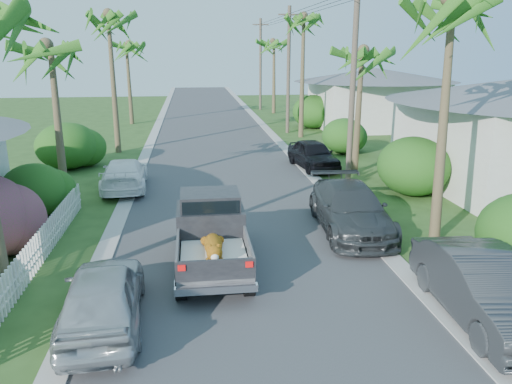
{
  "coord_description": "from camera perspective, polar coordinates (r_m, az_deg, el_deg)",
  "views": [
    {
      "loc": [
        -1.49,
        -8.68,
        6.05
      ],
      "look_at": [
        0.57,
        7.37,
        1.4
      ],
      "focal_mm": 35.0,
      "sensor_mm": 36.0,
      "label": 1
    }
  ],
  "objects": [
    {
      "name": "parked_car_rf",
      "position": [
        26.32,
        6.55,
        4.26
      ],
      "size": [
        2.27,
        4.48,
        1.46
      ],
      "primitive_type": "imported",
      "rotation": [
        0.0,
        0.0,
        0.13
      ],
      "color": "black",
      "rests_on": "ground"
    },
    {
      "name": "parked_car_rn",
      "position": [
        12.7,
        24.63,
        -9.98
      ],
      "size": [
        1.9,
        4.88,
        1.58
      ],
      "primitive_type": "imported",
      "rotation": [
        0.0,
        0.0,
        -0.05
      ],
      "color": "#2D3033",
      "rests_on": "ground"
    },
    {
      "name": "curb_left",
      "position": [
        34.33,
        -11.95,
        5.57
      ],
      "size": [
        0.6,
        100.0,
        0.06
      ],
      "primitive_type": "cube",
      "color": "#A5A39E",
      "rests_on": "ground"
    },
    {
      "name": "ground",
      "position": [
        10.68,
        2.09,
        -18.47
      ],
      "size": [
        120.0,
        120.0,
        0.0
      ],
      "primitive_type": "plane",
      "color": "#2C491B",
      "rests_on": "ground"
    },
    {
      "name": "pickup_truck",
      "position": [
        14.58,
        -5.17,
        -4.26
      ],
      "size": [
        1.98,
        5.12,
        2.06
      ],
      "color": "black",
      "rests_on": "ground"
    },
    {
      "name": "palm_l_d",
      "position": [
        42.98,
        -14.59,
        16.05
      ],
      "size": [
        4.4,
        4.4,
        7.7
      ],
      "color": "brown",
      "rests_on": "ground"
    },
    {
      "name": "shrub_r_c",
      "position": [
        30.47,
        10.01,
        6.33
      ],
      "size": [
        2.6,
        2.86,
        2.1
      ],
      "primitive_type": "ellipsoid",
      "color": "#1E4F16",
      "rests_on": "ground"
    },
    {
      "name": "utility_pole_d",
      "position": [
        52.18,
        0.52,
        14.43
      ],
      "size": [
        1.6,
        0.26,
        9.0
      ],
      "color": "brown",
      "rests_on": "ground"
    },
    {
      "name": "palm_l_c",
      "position": [
        31.07,
        -16.56,
        18.84
      ],
      "size": [
        4.4,
        4.4,
        9.2
      ],
      "color": "brown",
      "rests_on": "ground"
    },
    {
      "name": "curb_right",
      "position": [
        34.7,
        2.42,
        6.02
      ],
      "size": [
        0.6,
        100.0,
        0.06
      ],
      "primitive_type": "cube",
      "color": "#A5A39E",
      "rests_on": "ground"
    },
    {
      "name": "road",
      "position": [
        34.25,
        -4.73,
        5.81
      ],
      "size": [
        8.0,
        100.0,
        0.02
      ],
      "primitive_type": "cube",
      "color": "#38383A",
      "rests_on": "ground"
    },
    {
      "name": "palm_r_c",
      "position": [
        35.58,
        5.49,
        19.27
      ],
      "size": [
        4.4,
        4.4,
        9.4
      ],
      "color": "brown",
      "rests_on": "ground"
    },
    {
      "name": "shrub_l_c",
      "position": [
        20.23,
        -24.04,
        0.15
      ],
      "size": [
        2.4,
        2.64,
        2.0
      ],
      "primitive_type": "ellipsoid",
      "color": "#1E4F16",
      "rests_on": "ground"
    },
    {
      "name": "shrub_l_d",
      "position": [
        27.89,
        -20.78,
        4.97
      ],
      "size": [
        3.2,
        3.52,
        2.4
      ],
      "primitive_type": "ellipsoid",
      "color": "#1E4F16",
      "rests_on": "ground"
    },
    {
      "name": "palm_r_b",
      "position": [
        25.02,
        11.99,
        15.46
      ],
      "size": [
        4.4,
        4.4,
        7.2
      ],
      "color": "brown",
      "rests_on": "ground"
    },
    {
      "name": "shrub_r_b",
      "position": [
        22.28,
        17.54,
        2.83
      ],
      "size": [
        3.0,
        3.3,
        2.5
      ],
      "primitive_type": "ellipsoid",
      "color": "#1E4F16",
      "rests_on": "ground"
    },
    {
      "name": "parked_car_rm",
      "position": [
        17.36,
        10.74,
        -1.94
      ],
      "size": [
        2.46,
        5.47,
        1.56
      ],
      "primitive_type": "imported",
      "rotation": [
        0.0,
        0.0,
        -0.05
      ],
      "color": "#313436",
      "rests_on": "ground"
    },
    {
      "name": "palm_l_b",
      "position": [
        21.35,
        -22.54,
        15.12
      ],
      "size": [
        4.4,
        4.4,
        7.4
      ],
      "color": "brown",
      "rests_on": "ground"
    },
    {
      "name": "utility_pole_b",
      "position": [
        22.85,
        11.02,
        12.1
      ],
      "size": [
        1.6,
        0.26,
        9.0
      ],
      "color": "brown",
      "rests_on": "ground"
    },
    {
      "name": "shrub_r_d",
      "position": [
        40.11,
        6.51,
        9.12
      ],
      "size": [
        3.2,
        3.52,
        2.6
      ],
      "primitive_type": "ellipsoid",
      "color": "#1E4F16",
      "rests_on": "ground"
    },
    {
      "name": "palm_r_d",
      "position": [
        49.34,
        2.1,
        16.81
      ],
      "size": [
        4.4,
        4.4,
        8.0
      ],
      "color": "brown",
      "rests_on": "ground"
    },
    {
      "name": "house_right_far",
      "position": [
        41.49,
        13.38,
        10.16
      ],
      "size": [
        9.0,
        8.0,
        4.6
      ],
      "color": "silver",
      "rests_on": "ground"
    },
    {
      "name": "parked_car_ln",
      "position": [
        11.87,
        -17.09,
        -11.33
      ],
      "size": [
        2.0,
        4.41,
        1.47
      ],
      "primitive_type": "imported",
      "rotation": [
        0.0,
        0.0,
        3.2
      ],
      "color": "#ABAFB2",
      "rests_on": "ground"
    },
    {
      "name": "picket_fence",
      "position": [
        15.88,
        -23.43,
        -5.81
      ],
      "size": [
        0.1,
        11.0,
        1.0
      ],
      "primitive_type": "cube",
      "color": "white",
      "rests_on": "ground"
    },
    {
      "name": "utility_pole_c",
      "position": [
        37.39,
        3.73,
        13.77
      ],
      "size": [
        1.6,
        0.26,
        9.0
      ],
      "color": "brown",
      "rests_on": "ground"
    },
    {
      "name": "parked_car_lf",
      "position": [
        22.93,
        -14.8,
        1.94
      ],
      "size": [
        2.16,
        4.78,
        1.36
      ],
      "primitive_type": "imported",
      "rotation": [
        0.0,
        0.0,
        3.2
      ],
      "color": "white",
      "rests_on": "ground"
    },
    {
      "name": "palm_r_a",
      "position": [
        16.67,
        21.9,
        19.68
      ],
      "size": [
        4.4,
        4.4,
        8.7
      ],
      "color": "brown",
      "rests_on": "ground"
    }
  ]
}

